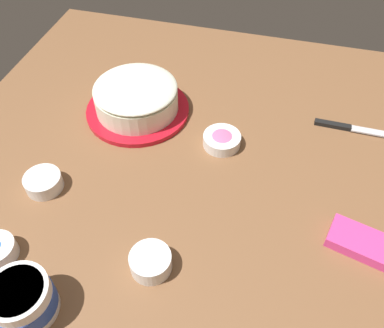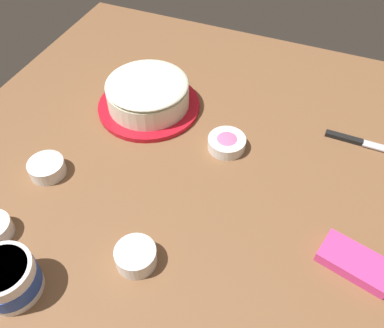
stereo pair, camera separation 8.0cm
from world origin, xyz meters
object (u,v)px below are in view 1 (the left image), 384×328
frosting_tub (23,300)px  sprinkle_bowl_orange (151,262)px  candy_box_lower (363,243)px  sprinkle_bowl_pink (222,140)px  spreading_knife (351,128)px  frosted_cake (137,99)px  sprinkle_bowl_yellow (43,182)px

frosting_tub → sprinkle_bowl_orange: size_ratio=1.36×
sprinkle_bowl_orange → candy_box_lower: 0.44m
sprinkle_bowl_orange → candy_box_lower: (-0.41, -0.16, -0.01)m
frosting_tub → sprinkle_bowl_pink: (-0.26, -0.52, -0.03)m
sprinkle_bowl_pink → spreading_knife: bearing=-156.2°
frosted_cake → candy_box_lower: frosted_cake is taller
frosted_cake → candy_box_lower: size_ratio=2.00×
spreading_knife → frosted_cake: bearing=7.6°
sprinkle_bowl_yellow → sprinkle_bowl_pink: size_ratio=0.89×
frosting_tub → candy_box_lower: bearing=-153.7°
sprinkle_bowl_pink → frosted_cake: bearing=-14.5°
frosted_cake → sprinkle_bowl_pink: 0.26m
frosting_tub → spreading_knife: 0.88m
spreading_knife → sprinkle_bowl_yellow: bearing=29.1°
frosting_tub → spreading_knife: (-0.58, -0.66, -0.04)m
frosted_cake → sprinkle_bowl_orange: 0.48m
sprinkle_bowl_yellow → candy_box_lower: bearing=-177.9°
frosted_cake → frosting_tub: (0.00, 0.59, -0.00)m
frosting_tub → sprinkle_bowl_yellow: frosting_tub is taller
sprinkle_bowl_orange → frosting_tub: bearing=36.2°
frosting_tub → sprinkle_bowl_pink: size_ratio=1.19×
frosted_cake → sprinkle_bowl_yellow: (0.12, 0.31, -0.03)m
sprinkle_bowl_yellow → sprinkle_bowl_pink: sprinkle_bowl_yellow is taller
sprinkle_bowl_yellow → sprinkle_bowl_orange: sprinkle_bowl_orange is taller
sprinkle_bowl_orange → spreading_knife: bearing=-126.8°
frosting_tub → sprinkle_bowl_yellow: bearing=-67.1°
sprinkle_bowl_orange → sprinkle_bowl_yellow: bearing=-23.0°
sprinkle_bowl_yellow → spreading_knife: bearing=-150.9°
frosting_tub → frosted_cake: bearing=-90.4°
sprinkle_bowl_orange → sprinkle_bowl_pink: 0.38m
sprinkle_bowl_orange → candy_box_lower: sprinkle_bowl_orange is taller
spreading_knife → sprinkle_bowl_yellow: sprinkle_bowl_yellow is taller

